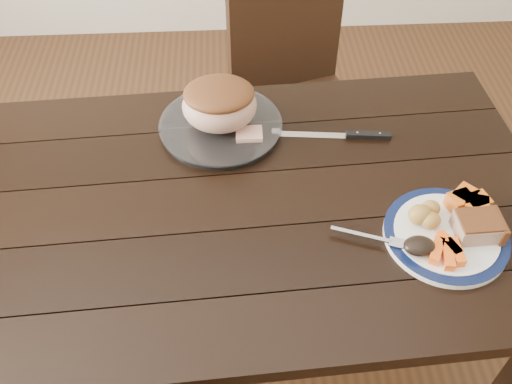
{
  "coord_description": "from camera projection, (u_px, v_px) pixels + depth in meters",
  "views": [
    {
      "loc": [
        0.03,
        -0.92,
        1.78
      ],
      "look_at": [
        0.08,
        -0.02,
        0.8
      ],
      "focal_mm": 40.0,
      "sensor_mm": 36.0,
      "label": 1
    }
  ],
  "objects": [
    {
      "name": "plate_rim",
      "position": [
        446.0,
        233.0,
        1.29
      ],
      "size": [
        0.28,
        0.28,
        0.02
      ],
      "primitive_type": "torus",
      "color": "#0B1437",
      "rests_on": "dinner_plate"
    },
    {
      "name": "dark_mushroom",
      "position": [
        419.0,
        246.0,
        1.24
      ],
      "size": [
        0.07,
        0.05,
        0.03
      ],
      "primitive_type": "ellipsoid",
      "color": "black",
      "rests_on": "dinner_plate"
    },
    {
      "name": "pork_slice",
      "position": [
        477.0,
        227.0,
        1.27
      ],
      "size": [
        0.1,
        0.08,
        0.04
      ],
      "primitive_type": "cube",
      "rotation": [
        0.0,
        0.0,
        0.03
      ],
      "color": "tan",
      "rests_on": "dinner_plate"
    },
    {
      "name": "pumpkin_wedges",
      "position": [
        469.0,
        202.0,
        1.33
      ],
      "size": [
        0.1,
        0.09,
        0.04
      ],
      "color": "orange",
      "rests_on": "dinner_plate"
    },
    {
      "name": "roast_joint",
      "position": [
        220.0,
        106.0,
        1.5
      ],
      "size": [
        0.2,
        0.17,
        0.13
      ],
      "primitive_type": "ellipsoid",
      "color": "tan",
      "rests_on": "serving_platter"
    },
    {
      "name": "serving_platter",
      "position": [
        221.0,
        127.0,
        1.56
      ],
      "size": [
        0.33,
        0.33,
        0.02
      ],
      "primitive_type": "cylinder",
      "color": "white",
      "rests_on": "dining_table"
    },
    {
      "name": "dining_table",
      "position": [
        224.0,
        226.0,
        1.45
      ],
      "size": [
        1.65,
        0.98,
        0.75
      ],
      "rotation": [
        0.0,
        0.0,
        0.05
      ],
      "color": "black",
      "rests_on": "ground"
    },
    {
      "name": "roasted_potatoes",
      "position": [
        426.0,
        215.0,
        1.3
      ],
      "size": [
        0.08,
        0.08,
        0.05
      ],
      "color": "gold",
      "rests_on": "dinner_plate"
    },
    {
      "name": "cut_slice",
      "position": [
        249.0,
        135.0,
        1.51
      ],
      "size": [
        0.07,
        0.06,
        0.02
      ],
      "primitive_type": "cube",
      "rotation": [
        0.0,
        0.0,
        -0.02
      ],
      "color": "tan",
      "rests_on": "serving_platter"
    },
    {
      "name": "ground",
      "position": [
        232.0,
        348.0,
        1.93
      ],
      "size": [
        4.0,
        4.0,
        0.0
      ],
      "primitive_type": "plane",
      "color": "#472B16",
      "rests_on": "ground"
    },
    {
      "name": "chair_far",
      "position": [
        295.0,
        89.0,
        2.06
      ],
      "size": [
        0.53,
        0.54,
        0.93
      ],
      "rotation": [
        0.0,
        0.0,
        3.45
      ],
      "color": "black",
      "rests_on": "ground"
    },
    {
      "name": "dinner_plate",
      "position": [
        445.0,
        236.0,
        1.3
      ],
      "size": [
        0.28,
        0.28,
        0.02
      ],
      "primitive_type": "cylinder",
      "color": "white",
      "rests_on": "dining_table"
    },
    {
      "name": "carving_knife",
      "position": [
        353.0,
        135.0,
        1.54
      ],
      "size": [
        0.32,
        0.05,
        0.01
      ],
      "rotation": [
        0.0,
        0.0,
        -0.1
      ],
      "color": "silver",
      "rests_on": "dining_table"
    },
    {
      "name": "carrot_batons",
      "position": [
        447.0,
        251.0,
        1.24
      ],
      "size": [
        0.08,
        0.1,
        0.02
      ],
      "color": "#F95C14",
      "rests_on": "dinner_plate"
    },
    {
      "name": "fork",
      "position": [
        376.0,
        238.0,
        1.28
      ],
      "size": [
        0.17,
        0.08,
        0.0
      ],
      "rotation": [
        0.0,
        0.0,
        -0.35
      ],
      "color": "silver",
      "rests_on": "dinner_plate"
    }
  ]
}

